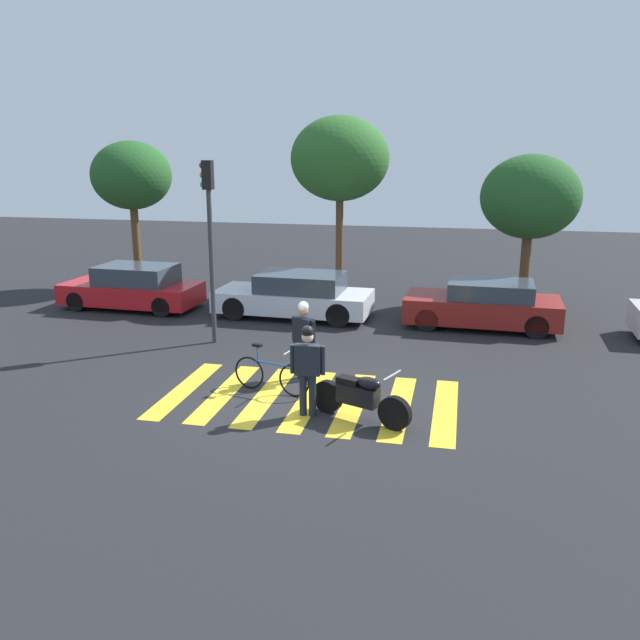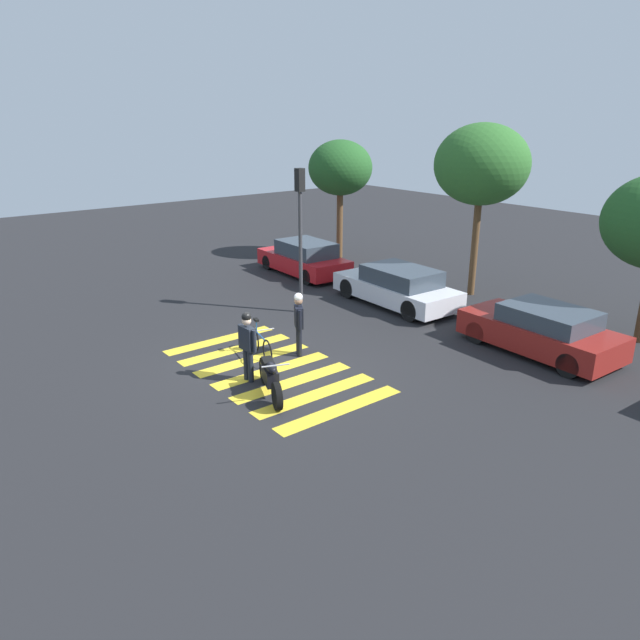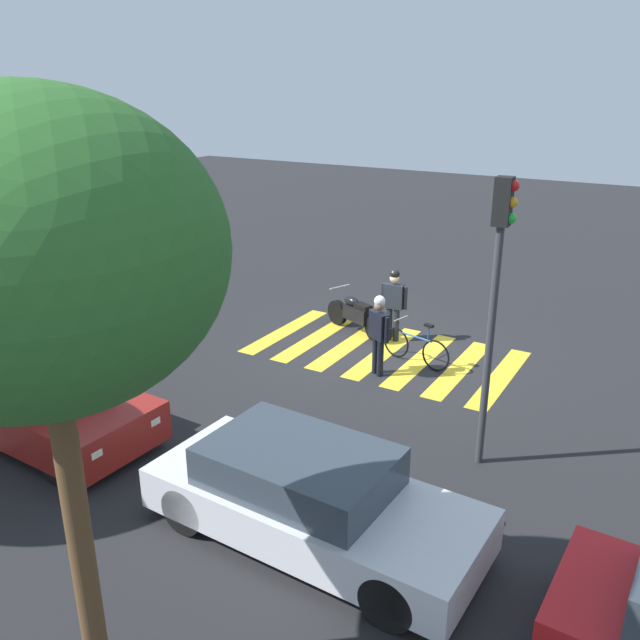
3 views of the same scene
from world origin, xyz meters
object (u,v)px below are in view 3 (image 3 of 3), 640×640
officer_on_foot (394,300)px  traffic_light_pole (496,282)px  leaning_bicycle (416,347)px  officer_by_motorcycle (379,330)px  car_maroon_wagon (41,402)px  police_motorcycle (356,315)px  car_white_van (309,496)px

officer_on_foot → traffic_light_pole: size_ratio=0.38×
leaning_bicycle → officer_by_motorcycle: size_ratio=0.99×
leaning_bicycle → traffic_light_pole: bearing=128.1°
car_maroon_wagon → traffic_light_pole: 7.89m
officer_on_foot → traffic_light_pole: (-3.50, 4.16, 2.05)m
police_motorcycle → leaning_bicycle: (-2.01, 1.03, -0.07)m
car_maroon_wagon → traffic_light_pole: bearing=-156.2°
traffic_light_pole → officer_by_motorcycle: bearing=-37.2°
police_motorcycle → car_white_van: bearing=113.1°
police_motorcycle → traffic_light_pole: 6.67m
car_maroon_wagon → traffic_light_pole: (-6.87, -3.04, 2.43)m
police_motorcycle → car_white_van: size_ratio=0.43×
officer_on_foot → officer_by_motorcycle: bearing=105.9°
car_maroon_wagon → traffic_light_pole: size_ratio=0.93×
officer_on_foot → car_white_van: bearing=106.2°
traffic_light_pole → car_white_van: bearing=65.0°
officer_by_motorcycle → officer_on_foot: bearing=-74.1°
police_motorcycle → traffic_light_pole: size_ratio=0.43×
leaning_bicycle → officer_by_motorcycle: 1.21m
officer_by_motorcycle → police_motorcycle: bearing=-51.7°
officer_by_motorcycle → car_maroon_wagon: bearing=53.4°
police_motorcycle → car_white_van: 7.84m
leaning_bicycle → car_white_van: 6.28m
officer_by_motorcycle → car_maroon_wagon: size_ratio=0.41×
police_motorcycle → leaning_bicycle: 2.26m
car_maroon_wagon → officer_by_motorcycle: bearing=-126.6°
car_maroon_wagon → traffic_light_pole: traffic_light_pole is taller
police_motorcycle → car_white_van: (-3.08, 7.21, 0.19)m
police_motorcycle → traffic_light_pole: traffic_light_pole is taller
leaning_bicycle → car_maroon_wagon: (4.39, 6.19, 0.26)m
car_white_van → police_motorcycle: bearing=-66.9°
traffic_light_pole → leaning_bicycle: bearing=-51.9°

